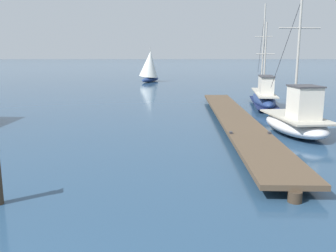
{
  "coord_description": "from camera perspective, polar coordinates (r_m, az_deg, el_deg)",
  "views": [
    {
      "loc": [
        2.24,
        -3.12,
        3.78
      ],
      "look_at": [
        2.44,
        8.57,
        1.4
      ],
      "focal_mm": 38.86,
      "sensor_mm": 36.0,
      "label": 1
    }
  ],
  "objects": [
    {
      "name": "floating_dock",
      "position": [
        19.4,
        10.51,
        1.17
      ],
      "size": [
        2.68,
        20.35,
        0.53
      ],
      "color": "brown",
      "rests_on": "ground"
    },
    {
      "name": "distant_sailboat",
      "position": [
        47.28,
        -2.91,
        9.34
      ],
      "size": [
        3.39,
        4.82,
        4.37
      ],
      "color": "navy",
      "rests_on": "ground"
    },
    {
      "name": "fishing_boat_1",
      "position": [
        17.9,
        19.58,
        0.89
      ],
      "size": [
        2.6,
        5.63,
        6.46
      ],
      "color": "silver",
      "rests_on": "ground"
    },
    {
      "name": "fishing_boat_0",
      "position": [
        26.63,
        14.8,
        4.54
      ],
      "size": [
        2.59,
        8.84,
        7.24
      ],
      "color": "navy",
      "rests_on": "ground"
    }
  ]
}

